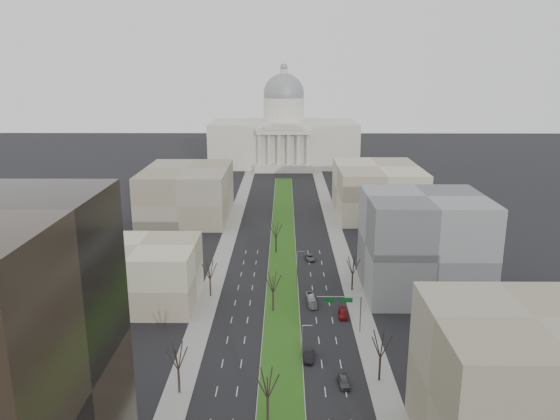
# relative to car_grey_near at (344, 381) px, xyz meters

# --- Properties ---
(ground) EXTENTS (600.00, 600.00, 0.00)m
(ground) POSITION_rel_car_grey_near_xyz_m (-10.84, 69.37, -0.78)
(ground) COLOR black
(ground) RESTS_ON ground
(median) EXTENTS (8.00, 222.03, 0.20)m
(median) POSITION_rel_car_grey_near_xyz_m (-10.84, 68.36, -0.68)
(median) COLOR #999993
(median) RESTS_ON ground
(sidewalk_left) EXTENTS (5.00, 330.00, 0.15)m
(sidewalk_left) POSITION_rel_car_grey_near_xyz_m (-28.34, 44.37, -0.70)
(sidewalk_left) COLOR gray
(sidewalk_left) RESTS_ON ground
(sidewalk_right) EXTENTS (5.00, 330.00, 0.15)m
(sidewalk_right) POSITION_rel_car_grey_near_xyz_m (6.66, 44.37, -0.70)
(sidewalk_right) COLOR gray
(sidewalk_right) RESTS_ON ground
(capitol) EXTENTS (80.00, 46.00, 55.00)m
(capitol) POSITION_rel_car_grey_near_xyz_m (-10.84, 218.96, 15.53)
(capitol) COLOR beige
(capitol) RESTS_ON ground
(building_beige_left) EXTENTS (26.00, 22.00, 14.00)m
(building_beige_left) POSITION_rel_car_grey_near_xyz_m (-43.84, 34.37, 6.22)
(building_beige_left) COLOR tan
(building_beige_left) RESTS_ON ground
(building_tan_right) EXTENTS (26.00, 24.00, 22.00)m
(building_tan_right) POSITION_rel_car_grey_near_xyz_m (22.16, -18.63, 10.22)
(building_tan_right) COLOR gray
(building_tan_right) RESTS_ON ground
(building_grey_right) EXTENTS (28.00, 26.00, 24.00)m
(building_grey_right) POSITION_rel_car_grey_near_xyz_m (23.16, 41.37, 11.22)
(building_grey_right) COLOR slate
(building_grey_right) RESTS_ON ground
(building_far_left) EXTENTS (30.00, 40.00, 18.00)m
(building_far_left) POSITION_rel_car_grey_near_xyz_m (-45.84, 109.37, 8.22)
(building_far_left) COLOR gray
(building_far_left) RESTS_ON ground
(building_far_right) EXTENTS (30.00, 40.00, 18.00)m
(building_far_right) POSITION_rel_car_grey_near_xyz_m (24.16, 114.37, 8.22)
(building_far_right) COLOR tan
(building_far_right) RESTS_ON ground
(tree_left_mid) EXTENTS (5.40, 5.40, 9.72)m
(tree_left_mid) POSITION_rel_car_grey_near_xyz_m (-28.04, -2.63, 6.22)
(tree_left_mid) COLOR black
(tree_left_mid) RESTS_ON ground
(tree_left_far) EXTENTS (5.28, 5.28, 9.50)m
(tree_left_far) POSITION_rel_car_grey_near_xyz_m (-28.04, 37.37, 6.06)
(tree_left_far) COLOR black
(tree_left_far) RESTS_ON ground
(tree_right_mid) EXTENTS (5.52, 5.52, 9.94)m
(tree_right_mid) POSITION_rel_car_grey_near_xyz_m (6.36, 1.37, 6.38)
(tree_right_mid) COLOR black
(tree_right_mid) RESTS_ON ground
(tree_right_far) EXTENTS (5.04, 5.04, 9.07)m
(tree_right_far) POSITION_rel_car_grey_near_xyz_m (6.36, 41.37, 5.75)
(tree_right_far) COLOR black
(tree_right_far) RESTS_ON ground
(tree_median_a) EXTENTS (5.40, 5.40, 9.72)m
(tree_median_a) POSITION_rel_car_grey_near_xyz_m (-12.84, -10.63, 6.22)
(tree_median_a) COLOR black
(tree_median_a) RESTS_ON ground
(tree_median_b) EXTENTS (5.40, 5.40, 9.72)m
(tree_median_b) POSITION_rel_car_grey_near_xyz_m (-12.84, 29.37, 6.22)
(tree_median_b) COLOR black
(tree_median_b) RESTS_ON ground
(tree_median_c) EXTENTS (5.40, 5.40, 9.72)m
(tree_median_c) POSITION_rel_car_grey_near_xyz_m (-12.84, 69.37, 6.22)
(tree_median_c) COLOR black
(tree_median_c) RESTS_ON ground
(streetlamp_median_b) EXTENTS (1.90, 0.20, 9.16)m
(streetlamp_median_b) POSITION_rel_car_grey_near_xyz_m (-7.08, 4.37, 4.03)
(streetlamp_median_b) COLOR gray
(streetlamp_median_b) RESTS_ON ground
(streetlamp_median_c) EXTENTS (1.90, 0.20, 9.16)m
(streetlamp_median_c) POSITION_rel_car_grey_near_xyz_m (-7.08, 44.37, 4.03)
(streetlamp_median_c) COLOR gray
(streetlamp_median_c) RESTS_ON ground
(mast_arm_signs) EXTENTS (9.12, 0.24, 8.09)m
(mast_arm_signs) POSITION_rel_car_grey_near_xyz_m (2.65, 19.40, 5.33)
(mast_arm_signs) COLOR gray
(mast_arm_signs) RESTS_ON ground
(car_grey_near) EXTENTS (2.13, 4.68, 1.56)m
(car_grey_near) POSITION_rel_car_grey_near_xyz_m (0.00, 0.00, 0.00)
(car_grey_near) COLOR #43454A
(car_grey_near) RESTS_ON ground
(car_black) EXTENTS (2.23, 5.23, 1.68)m
(car_black) POSITION_rel_car_grey_near_xyz_m (-5.64, 8.59, 0.06)
(car_black) COLOR black
(car_black) RESTS_ON ground
(car_red) EXTENTS (2.25, 5.11, 1.46)m
(car_red) POSITION_rel_car_grey_near_xyz_m (2.66, 26.74, -0.05)
(car_red) COLOR maroon
(car_red) RESTS_ON ground
(car_grey_far) EXTENTS (3.11, 5.40, 1.42)m
(car_grey_far) POSITION_rel_car_grey_near_xyz_m (-3.00, 63.28, -0.07)
(car_grey_far) COLOR #56575E
(car_grey_far) RESTS_ON ground
(box_van) EXTENTS (2.26, 7.20, 1.97)m
(box_van) POSITION_rel_car_grey_near_xyz_m (-4.03, 33.26, 0.21)
(box_van) COLOR #B9B9B9
(box_van) RESTS_ON ground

